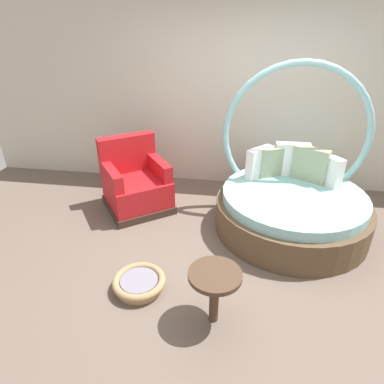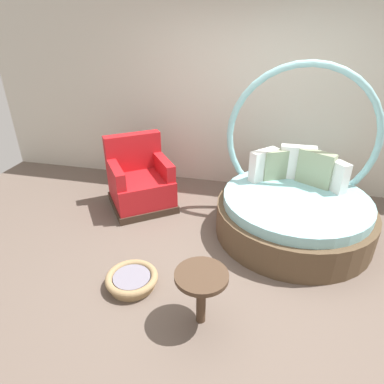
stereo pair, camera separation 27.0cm
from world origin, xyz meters
name	(u,v)px [view 1 (the left image)]	position (x,y,z in m)	size (l,w,h in m)	color
ground_plane	(231,262)	(0.00, 0.00, -0.01)	(8.00, 8.00, 0.02)	#66564C
back_wall	(242,95)	(0.00, 2.02, 1.35)	(8.00, 0.12, 2.70)	beige
round_daybed	(292,199)	(0.68, 0.83, 0.37)	(1.82, 1.82, 1.92)	brown
red_armchair	(135,185)	(-1.34, 1.00, 0.33)	(1.12, 1.12, 0.94)	#38281E
pet_basket	(139,283)	(-0.85, -0.53, 0.07)	(0.51, 0.51, 0.13)	#9E7F56
side_table	(215,282)	(-0.12, -0.79, 0.43)	(0.44, 0.44, 0.52)	#473323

